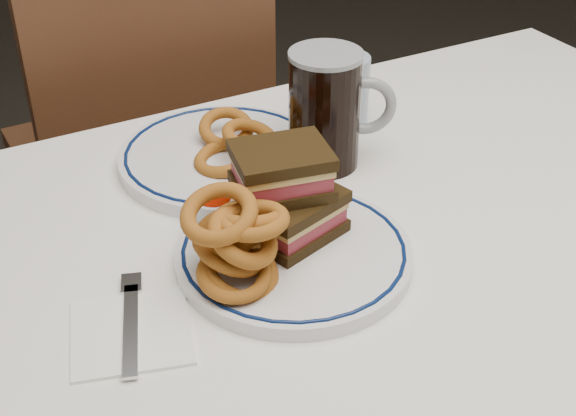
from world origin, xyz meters
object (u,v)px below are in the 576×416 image
reuben_sandwich (288,193)px  far_plate (222,157)px  chair_far (144,144)px  beer_mug (327,109)px  main_plate (294,254)px

reuben_sandwich → far_plate: 0.22m
chair_far → beer_mug: size_ratio=5.95×
main_plate → far_plate: (0.02, 0.24, 0.00)m
chair_far → main_plate: chair_far is taller
chair_far → beer_mug: bearing=-80.6°
main_plate → far_plate: bearing=85.3°
beer_mug → reuben_sandwich: bearing=-133.5°
beer_mug → main_plate: bearing=-129.8°
chair_far → reuben_sandwich: bearing=-93.9°
chair_far → beer_mug: chair_far is taller
chair_far → beer_mug: 0.63m
chair_far → main_plate: (-0.06, -0.73, 0.23)m
chair_far → main_plate: size_ratio=3.56×
reuben_sandwich → beer_mug: size_ratio=0.81×
chair_far → beer_mug: (0.09, -0.55, 0.30)m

